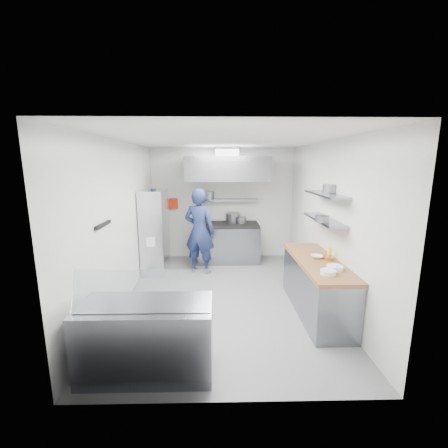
{
  "coord_description": "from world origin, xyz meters",
  "views": [
    {
      "loc": [
        -0.13,
        -5.16,
        2.41
      ],
      "look_at": [
        0.0,
        0.6,
        1.25
      ],
      "focal_mm": 24.0,
      "sensor_mm": 36.0,
      "label": 1
    }
  ],
  "objects_px": {
    "gas_range": "(227,243)",
    "display_case": "(147,338)",
    "wire_rack": "(155,231)",
    "chef": "(200,231)"
  },
  "relations": [
    {
      "from": "gas_range",
      "to": "display_case",
      "type": "distance_m",
      "value": 4.23
    },
    {
      "from": "wire_rack",
      "to": "gas_range",
      "type": "bearing_deg",
      "value": 23.12
    },
    {
      "from": "gas_range",
      "to": "chef",
      "type": "relative_size",
      "value": 0.84
    },
    {
      "from": "gas_range",
      "to": "chef",
      "type": "distance_m",
      "value": 1.13
    },
    {
      "from": "display_case",
      "to": "chef",
      "type": "bearing_deg",
      "value": 82.74
    },
    {
      "from": "wire_rack",
      "to": "display_case",
      "type": "xyz_separation_m",
      "value": [
        0.58,
        -3.4,
        -0.5
      ]
    },
    {
      "from": "display_case",
      "to": "wire_rack",
      "type": "bearing_deg",
      "value": 99.73
    },
    {
      "from": "gas_range",
      "to": "chef",
      "type": "bearing_deg",
      "value": -127.94
    },
    {
      "from": "gas_range",
      "to": "wire_rack",
      "type": "relative_size",
      "value": 0.86
    },
    {
      "from": "wire_rack",
      "to": "display_case",
      "type": "distance_m",
      "value": 3.49
    }
  ]
}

